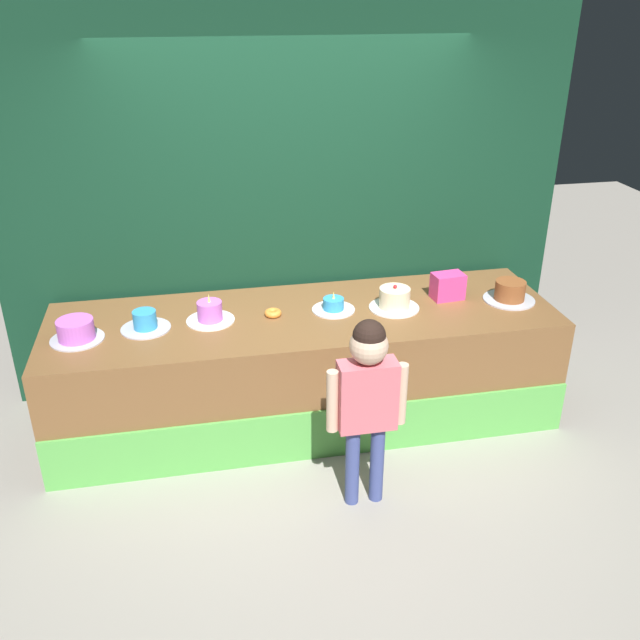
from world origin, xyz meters
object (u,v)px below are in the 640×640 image
Objects in this scene: cake_center_left at (210,313)px; cake_center_right at (333,306)px; cake_far_left at (76,331)px; pink_box at (448,286)px; cake_left at (145,322)px; cake_right at (394,299)px; donut at (273,313)px; cake_far_right at (510,292)px; child_figure at (367,390)px.

cake_center_left is 1.09× the size of cake_center_right.
pink_box is at bearing 3.51° from cake_far_left.
cake_left is at bearing -177.71° from pink_box.
cake_right reaches higher than cake_center_right.
pink_box is 0.83m from cake_center_right.
donut is 0.42m from cake_center_left.
cake_center_left is 2.07m from cake_far_right.
cake_center_right is 1.25m from cake_far_right.
cake_right is (0.83, -0.04, 0.05)m from donut.
child_figure reaches higher than cake_center_left.
cake_right is at bearing -6.73° from cake_center_right.
donut is at bearing -0.47° from cake_center_left.
donut is 1.25m from cake_far_left.
donut is 0.83m from cake_left.
child_figure is 3.49× the size of cake_right.
donut is (-0.39, 0.99, 0.05)m from child_figure.
cake_far_left is 0.42m from cake_left.
cake_left is at bearing 9.51° from cake_far_left.
cake_far_left is at bearing 151.63° from child_figure.
cake_far_right is at bearing 0.64° from cake_far_left.
child_figure is 5.54× the size of pink_box.
cake_far_left is 1.66m from cake_center_right.
cake_far_right is (0.83, -0.03, -0.00)m from cake_right.
cake_far_right is at bearing -3.63° from cake_center_right.
pink_box is at bearing 163.82° from cake_far_right.
cake_right is 0.96× the size of cake_far_right.
cake_far_left is 0.84m from cake_center_left.
pink_box is at bearing 2.86° from cake_center_right.
cake_far_left is 1.13× the size of cake_center_right.
cake_center_left is (-1.66, -0.05, -0.03)m from pink_box.
child_figure is 3.35× the size of cake_far_right.
cake_left is at bearing -174.86° from cake_center_left.
cake_center_right is 0.85× the size of cake_right.
cake_right is at bearing -2.06° from cake_center_left.
cake_right is at bearing 65.12° from child_figure.
child_figure is 1.05m from cake_right.
pink_box is 0.60× the size of cake_far_right.
cake_center_right is (1.24, 0.04, -0.02)m from cake_left.
cake_center_left reaches higher than pink_box.
child_figure is 1.06m from donut.
cake_far_left is 2.90m from cake_far_right.
child_figure is at bearing -50.86° from cake_center_left.
cake_far_left is at bearing -178.28° from cake_right.
pink_box reaches higher than cake_center_right.
child_figure is at bearing -37.97° from cake_left.
donut is 0.39× the size of cake_center_right.
cake_center_right is at bearing 88.64° from child_figure.
cake_center_right is (0.41, 0.01, 0.01)m from donut.
donut is 0.33× the size of cake_right.
child_figure reaches higher than cake_left.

